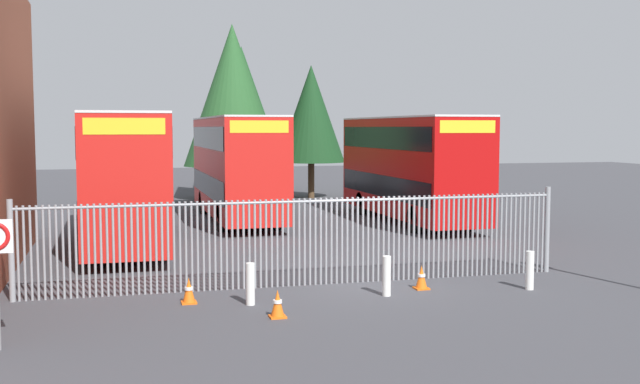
{
  "coord_description": "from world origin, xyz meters",
  "views": [
    {
      "loc": [
        -6.04,
        -18.19,
        3.95
      ],
      "look_at": [
        0.0,
        4.0,
        2.0
      ],
      "focal_mm": 42.41,
      "sensor_mm": 36.0,
      "label": 1
    }
  ],
  "objects_px": {
    "double_decker_bus_behind_fence_right": "(236,164)",
    "traffic_cone_near_kerb": "(278,304)",
    "double_decker_bus_behind_fence_left": "(409,164)",
    "traffic_cone_mid_forecourt": "(189,291)",
    "bollard_near_left": "(250,284)",
    "bollard_center_front": "(387,276)",
    "traffic_cone_by_gate": "(421,277)",
    "double_decker_bus_near_gate": "(123,174)",
    "bollard_near_right": "(530,270)"
  },
  "relations": [
    {
      "from": "double_decker_bus_behind_fence_right",
      "to": "traffic_cone_near_kerb",
      "type": "bearing_deg",
      "value": -96.08
    },
    {
      "from": "double_decker_bus_behind_fence_left",
      "to": "traffic_cone_mid_forecourt",
      "type": "distance_m",
      "value": 16.56
    },
    {
      "from": "bollard_near_left",
      "to": "bollard_center_front",
      "type": "height_order",
      "value": "same"
    },
    {
      "from": "double_decker_bus_behind_fence_right",
      "to": "bollard_near_left",
      "type": "relative_size",
      "value": 11.38
    },
    {
      "from": "double_decker_bus_behind_fence_right",
      "to": "traffic_cone_by_gate",
      "type": "xyz_separation_m",
      "value": [
        2.21,
        -15.01,
        -2.13
      ]
    },
    {
      "from": "double_decker_bus_near_gate",
      "to": "bollard_near_right",
      "type": "xyz_separation_m",
      "value": [
        9.49,
        -9.88,
        -1.95
      ]
    },
    {
      "from": "bollard_near_left",
      "to": "traffic_cone_near_kerb",
      "type": "bearing_deg",
      "value": -74.62
    },
    {
      "from": "double_decker_bus_near_gate",
      "to": "bollard_near_left",
      "type": "height_order",
      "value": "double_decker_bus_near_gate"
    },
    {
      "from": "double_decker_bus_behind_fence_left",
      "to": "bollard_near_left",
      "type": "height_order",
      "value": "double_decker_bus_behind_fence_left"
    },
    {
      "from": "bollard_near_left",
      "to": "traffic_cone_mid_forecourt",
      "type": "relative_size",
      "value": 1.61
    },
    {
      "from": "traffic_cone_mid_forecourt",
      "to": "bollard_center_front",
      "type": "bearing_deg",
      "value": -5.75
    },
    {
      "from": "traffic_cone_by_gate",
      "to": "double_decker_bus_behind_fence_right",
      "type": "bearing_deg",
      "value": 98.36
    },
    {
      "from": "traffic_cone_by_gate",
      "to": "bollard_near_left",
      "type": "bearing_deg",
      "value": -172.88
    },
    {
      "from": "double_decker_bus_behind_fence_left",
      "to": "double_decker_bus_behind_fence_right",
      "type": "xyz_separation_m",
      "value": [
        -6.97,
        2.36,
        0.0
      ]
    },
    {
      "from": "double_decker_bus_behind_fence_left",
      "to": "bollard_near_right",
      "type": "relative_size",
      "value": 11.38
    },
    {
      "from": "traffic_cone_by_gate",
      "to": "traffic_cone_mid_forecourt",
      "type": "xyz_separation_m",
      "value": [
        -5.66,
        -0.03,
        0.0
      ]
    },
    {
      "from": "double_decker_bus_behind_fence_left",
      "to": "bollard_center_front",
      "type": "height_order",
      "value": "double_decker_bus_behind_fence_left"
    },
    {
      "from": "double_decker_bus_behind_fence_left",
      "to": "bollard_center_front",
      "type": "bearing_deg",
      "value": -114.01
    },
    {
      "from": "bollard_near_right",
      "to": "double_decker_bus_behind_fence_left",
      "type": "bearing_deg",
      "value": 80.57
    },
    {
      "from": "traffic_cone_mid_forecourt",
      "to": "double_decker_bus_near_gate",
      "type": "bearing_deg",
      "value": 97.96
    },
    {
      "from": "double_decker_bus_behind_fence_left",
      "to": "bollard_near_right",
      "type": "distance_m",
      "value": 13.72
    },
    {
      "from": "traffic_cone_mid_forecourt",
      "to": "double_decker_bus_behind_fence_left",
      "type": "bearing_deg",
      "value": 50.58
    },
    {
      "from": "traffic_cone_near_kerb",
      "to": "double_decker_bus_near_gate",
      "type": "bearing_deg",
      "value": 105.07
    },
    {
      "from": "traffic_cone_mid_forecourt",
      "to": "traffic_cone_by_gate",
      "type": "bearing_deg",
      "value": 0.3
    },
    {
      "from": "bollard_center_front",
      "to": "double_decker_bus_behind_fence_right",
      "type": "bearing_deg",
      "value": 94.12
    },
    {
      "from": "double_decker_bus_near_gate",
      "to": "traffic_cone_near_kerb",
      "type": "bearing_deg",
      "value": -74.93
    },
    {
      "from": "double_decker_bus_near_gate",
      "to": "bollard_center_front",
      "type": "distance_m",
      "value": 11.43
    },
    {
      "from": "double_decker_bus_behind_fence_left",
      "to": "traffic_cone_mid_forecourt",
      "type": "relative_size",
      "value": 18.32
    },
    {
      "from": "bollard_near_left",
      "to": "traffic_cone_mid_forecourt",
      "type": "bearing_deg",
      "value": 158.7
    },
    {
      "from": "double_decker_bus_near_gate",
      "to": "double_decker_bus_behind_fence_right",
      "type": "distance_m",
      "value": 7.55
    },
    {
      "from": "traffic_cone_near_kerb",
      "to": "bollard_center_front",
      "type": "bearing_deg",
      "value": 24.47
    },
    {
      "from": "traffic_cone_mid_forecourt",
      "to": "traffic_cone_near_kerb",
      "type": "distance_m",
      "value": 2.44
    },
    {
      "from": "traffic_cone_mid_forecourt",
      "to": "traffic_cone_near_kerb",
      "type": "relative_size",
      "value": 1.0
    },
    {
      "from": "bollard_near_left",
      "to": "double_decker_bus_behind_fence_left",
      "type": "bearing_deg",
      "value": 55.38
    },
    {
      "from": "bollard_near_left",
      "to": "bollard_near_right",
      "type": "bearing_deg",
      "value": -1.68
    },
    {
      "from": "double_decker_bus_behind_fence_right",
      "to": "bollard_near_left",
      "type": "distance_m",
      "value": 15.82
    },
    {
      "from": "traffic_cone_mid_forecourt",
      "to": "traffic_cone_near_kerb",
      "type": "xyz_separation_m",
      "value": [
        1.67,
        -1.78,
        0.0
      ]
    },
    {
      "from": "double_decker_bus_near_gate",
      "to": "double_decker_bus_behind_fence_right",
      "type": "height_order",
      "value": "same"
    },
    {
      "from": "bollard_center_front",
      "to": "traffic_cone_mid_forecourt",
      "type": "relative_size",
      "value": 1.61
    },
    {
      "from": "bollard_center_front",
      "to": "traffic_cone_mid_forecourt",
      "type": "distance_m",
      "value": 4.6
    },
    {
      "from": "bollard_near_left",
      "to": "double_decker_bus_near_gate",
      "type": "bearing_deg",
      "value": 105.02
    },
    {
      "from": "traffic_cone_near_kerb",
      "to": "double_decker_bus_behind_fence_right",
      "type": "bearing_deg",
      "value": 83.92
    },
    {
      "from": "double_decker_bus_behind_fence_right",
      "to": "bollard_near_right",
      "type": "height_order",
      "value": "double_decker_bus_behind_fence_right"
    },
    {
      "from": "double_decker_bus_behind_fence_left",
      "to": "bollard_near_left",
      "type": "xyz_separation_m",
      "value": [
        -9.11,
        -13.2,
        -1.95
      ]
    },
    {
      "from": "double_decker_bus_behind_fence_left",
      "to": "bollard_near_right",
      "type": "height_order",
      "value": "double_decker_bus_behind_fence_left"
    },
    {
      "from": "bollard_near_left",
      "to": "bollard_center_front",
      "type": "xyz_separation_m",
      "value": [
        3.26,
        0.05,
        0.0
      ]
    },
    {
      "from": "traffic_cone_by_gate",
      "to": "bollard_near_right",
      "type": "bearing_deg",
      "value": -16.34
    },
    {
      "from": "double_decker_bus_behind_fence_right",
      "to": "bollard_near_right",
      "type": "distance_m",
      "value": 16.57
    },
    {
      "from": "double_decker_bus_behind_fence_right",
      "to": "traffic_cone_near_kerb",
      "type": "xyz_separation_m",
      "value": [
        -1.79,
        -16.83,
        -2.13
      ]
    },
    {
      "from": "double_decker_bus_near_gate",
      "to": "bollard_near_left",
      "type": "relative_size",
      "value": 11.38
    }
  ]
}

